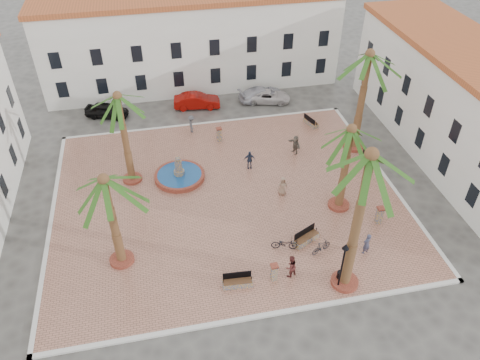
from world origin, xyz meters
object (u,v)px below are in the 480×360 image
(lamppost_s, at_px, (343,259))
(pedestrian_fountain_a, at_px, (283,186))
(palm_sw, at_px, (106,191))
(bench_ne, at_px, (311,122))
(bollard_n, at_px, (219,134))
(cyclist_a, at_px, (367,244))
(litter_bin, at_px, (340,276))
(car_red, at_px, (197,101))
(cyclist_b, at_px, (291,266))
(palm_nw, at_px, (119,106))
(bench_se, at_px, (306,238))
(bollard_e, at_px, (379,215))
(bicycle_b, at_px, (321,247))
(bench_s, at_px, (237,282))
(bollard_se, at_px, (274,272))
(fountain, at_px, (179,175))
(car_black, at_px, (107,110))
(palm_e, at_px, (350,139))
(pedestrian_fountain_b, at_px, (249,160))
(palm_ne, at_px, (368,65))
(bench_e, at_px, (368,160))
(pedestrian_east, at_px, (295,144))
(car_silver, at_px, (261,94))
(pedestrian_north, at_px, (192,124))
(bicycle_a, at_px, (284,244))
(lamppost_e, at_px, (359,119))
(palm_s, at_px, (368,170))
(car_white, at_px, (268,96))

(lamppost_s, xyz_separation_m, pedestrian_fountain_a, (-0.94, 9.41, -1.83))
(palm_sw, relative_size, bench_ne, 4.00)
(bollard_n, distance_m, cyclist_a, 16.94)
(litter_bin, distance_m, car_red, 24.46)
(cyclist_a, bearing_deg, cyclist_b, -10.75)
(palm_nw, distance_m, bench_se, 16.18)
(bollard_e, xyz_separation_m, bicycle_b, (-4.99, -1.89, -0.24))
(bench_s, height_order, bollard_se, bollard_se)
(bollard_e, bearing_deg, fountain, 149.03)
(car_black, bearing_deg, pedestrian_fountain_a, -119.06)
(palm_e, height_order, pedestrian_fountain_b, palm_e)
(palm_ne, distance_m, bench_ne, 8.97)
(bollard_e, xyz_separation_m, pedestrian_fountain_a, (-5.89, 4.47, 0.07))
(lamppost_s, relative_size, car_red, 0.85)
(palm_sw, bearing_deg, bench_ne, 37.86)
(bench_e, height_order, bollard_e, bollard_e)
(bicycle_b, distance_m, car_black, 25.59)
(palm_nw, xyz_separation_m, pedestrian_east, (13.88, 0.99, -5.87))
(bollard_e, height_order, car_red, bollard_e)
(bench_s, relative_size, cyclist_a, 1.15)
(fountain, xyz_separation_m, car_silver, (9.58, 11.56, 0.24))
(pedestrian_north, distance_m, pedestrian_east, 9.75)
(palm_sw, xyz_separation_m, bench_ne, (17.58, 13.66, -5.76))
(fountain, bearing_deg, bicycle_a, -56.25)
(palm_nw, bearing_deg, palm_ne, 2.16)
(bollard_e, xyz_separation_m, car_black, (-19.29, 19.34, -0.17))
(palm_sw, relative_size, bollard_se, 5.52)
(bicycle_b, height_order, pedestrian_fountain_a, pedestrian_fountain_a)
(cyclist_b, height_order, car_silver, cyclist_b)
(lamppost_e, distance_m, cyclist_b, 16.61)
(palm_nw, relative_size, lamppost_e, 2.08)
(lamppost_e, distance_m, car_red, 16.08)
(bench_e, bearing_deg, lamppost_e, 3.43)
(bollard_se, height_order, cyclist_b, cyclist_b)
(pedestrian_east, bearing_deg, bench_ne, 126.57)
(bench_s, relative_size, litter_bin, 2.56)
(palm_sw, height_order, bicycle_a, palm_sw)
(palm_sw, bearing_deg, bollard_se, -20.64)
(fountain, xyz_separation_m, pedestrian_north, (1.84, 6.65, 0.56))
(pedestrian_fountain_a, bearing_deg, bench_ne, 58.06)
(fountain, xyz_separation_m, bicycle_a, (6.12, -9.17, 0.18))
(bench_se, relative_size, car_silver, 0.44)
(bollard_n, bearing_deg, car_black, 146.33)
(bench_ne, xyz_separation_m, pedestrian_north, (-11.09, 1.04, 0.59))
(palm_s, xyz_separation_m, palm_e, (2.30, 6.97, -2.94))
(bollard_e, xyz_separation_m, car_white, (-3.23, 19.04, -0.25))
(car_silver, bearing_deg, litter_bin, 166.22)
(bench_s, bearing_deg, car_black, 113.69)
(car_black, distance_m, car_red, 8.77)
(palm_sw, relative_size, pedestrian_fountain_b, 4.45)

